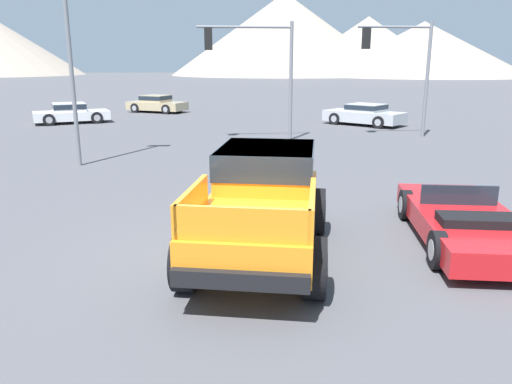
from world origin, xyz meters
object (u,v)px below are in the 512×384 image
(orange_pickup_truck, at_px, (263,196))
(traffic_light_main, at_px, (253,57))
(street_lamp_post, at_px, (65,0))
(traffic_light_crosswalk, at_px, (400,57))
(parked_car_silver, at_px, (365,114))
(red_convertible_car, at_px, (465,222))
(parked_car_tan, at_px, (157,104))
(parked_car_white, at_px, (71,113))

(orange_pickup_truck, xyz_separation_m, traffic_light_main, (0.98, 13.55, 2.56))
(orange_pickup_truck, distance_m, street_lamp_post, 10.91)
(traffic_light_crosswalk, bearing_deg, parked_car_silver, -89.20)
(orange_pickup_truck, xyz_separation_m, parked_car_silver, (7.63, 18.52, -0.46))
(orange_pickup_truck, relative_size, traffic_light_main, 1.03)
(street_lamp_post, bearing_deg, traffic_light_crosswalk, 22.73)
(traffic_light_main, relative_size, traffic_light_crosswalk, 0.99)
(red_convertible_car, xyz_separation_m, traffic_light_main, (-2.98, 13.48, 3.21))
(parked_car_tan, xyz_separation_m, street_lamp_post, (-0.78, -18.45, 4.72))
(orange_pickup_truck, distance_m, traffic_light_main, 13.82)
(parked_car_silver, distance_m, traffic_light_main, 8.83)
(parked_car_tan, distance_m, parked_car_white, 7.33)
(parked_car_tan, bearing_deg, parked_car_silver, 83.55)
(parked_car_silver, relative_size, traffic_light_main, 0.86)
(parked_car_silver, height_order, street_lamp_post, street_lamp_post)
(traffic_light_crosswalk, relative_size, street_lamp_post, 0.57)
(traffic_light_crosswalk, xyz_separation_m, street_lamp_post, (-13.11, -5.49, 1.69))
(parked_car_white, bearing_deg, traffic_light_crosswalk, 47.18)
(parked_car_white, distance_m, street_lamp_post, 13.82)
(parked_car_white, relative_size, traffic_light_crosswalk, 0.86)
(parked_car_silver, bearing_deg, parked_car_tan, 100.86)
(parked_car_white, bearing_deg, street_lamp_post, -4.27)
(red_convertible_car, bearing_deg, parked_car_silver, 89.33)
(parked_car_tan, bearing_deg, traffic_light_main, 50.75)
(parked_car_tan, relative_size, traffic_light_main, 0.86)
(red_convertible_car, height_order, street_lamp_post, street_lamp_post)
(parked_car_silver, bearing_deg, street_lamp_post, 172.84)
(traffic_light_main, bearing_deg, red_convertible_car, 102.47)
(parked_car_white, xyz_separation_m, traffic_light_crosswalk, (16.63, -7.01, 3.04))
(traffic_light_main, distance_m, traffic_light_crosswalk, 6.73)
(parked_car_white, xyz_separation_m, traffic_light_main, (9.91, -7.42, 3.03))
(street_lamp_post, bearing_deg, red_convertible_car, -41.81)
(red_convertible_car, relative_size, street_lamp_post, 0.53)
(parked_car_tan, height_order, traffic_light_crosswalk, traffic_light_crosswalk)
(red_convertible_car, xyz_separation_m, street_lamp_post, (-9.38, 8.39, 4.91))
(parked_car_silver, relative_size, parked_car_white, 0.98)
(red_convertible_car, distance_m, parked_car_tan, 28.19)
(traffic_light_main, height_order, street_lamp_post, street_lamp_post)
(red_convertible_car, xyz_separation_m, traffic_light_crosswalk, (3.73, 13.89, 3.22))
(orange_pickup_truck, relative_size, street_lamp_post, 0.59)
(traffic_light_main, bearing_deg, orange_pickup_truck, 85.86)
(parked_car_tan, bearing_deg, street_lamp_post, 25.51)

